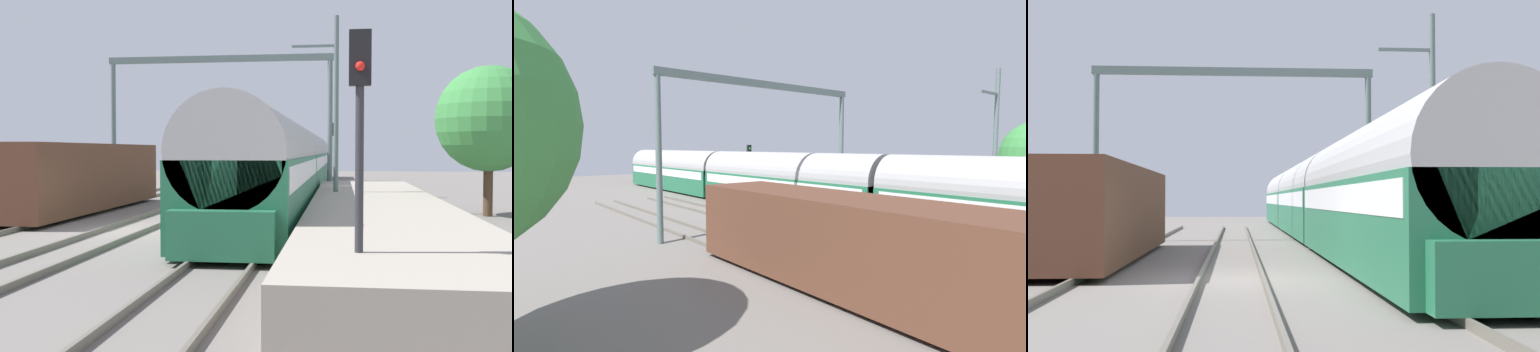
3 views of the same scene
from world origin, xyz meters
The scene contains 11 objects.
ground centered at (0.00, 0.00, 0.00)m, with size 120.00×120.00×0.00m, color slate.
track_far_west centered at (-4.15, 0.00, 0.08)m, with size 1.52×60.00×0.16m.
track_west centered at (0.00, 0.00, 0.08)m, with size 1.52×60.00×0.16m.
track_east centered at (4.15, 0.00, 0.08)m, with size 1.52×60.00×0.16m.
platform centered at (7.97, 2.00, 0.45)m, with size 4.40×28.00×0.90m.
passenger_train centered at (4.15, 18.39, 1.97)m, with size 2.93×49.20×3.82m.
freight_car centered at (-4.15, 5.56, 1.47)m, with size 2.80×13.00×2.70m.
person_crossing centered at (5.41, 14.27, 1.03)m, with size 0.28×0.42×1.73m.
railway_signal_far centered at (6.07, 24.99, 2.92)m, with size 0.36×0.30×4.51m.
catenary_gantry centered at (0.00, 15.10, 5.65)m, with size 12.71×0.28×7.86m.
catenary_pole_east_mid centered at (6.51, 6.06, 4.15)m, with size 1.90×0.20×8.00m.
Camera 3 is at (0.10, -16.20, 1.86)m, focal length 48.57 mm.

